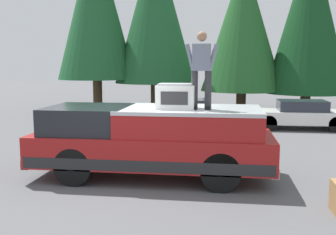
# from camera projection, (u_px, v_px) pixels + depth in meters

# --- Properties ---
(ground_plane) EXTENTS (90.00, 90.00, 0.00)m
(ground_plane) POSITION_uv_depth(u_px,v_px,m) (127.00, 181.00, 9.05)
(ground_plane) COLOR #565659
(pickup_truck) EXTENTS (2.01, 5.54, 1.65)m
(pickup_truck) POSITION_uv_depth(u_px,v_px,m) (153.00, 140.00, 9.25)
(pickup_truck) COLOR maroon
(pickup_truck) RESTS_ON ground
(compressor_unit) EXTENTS (0.65, 0.84, 0.56)m
(compressor_unit) POSITION_uv_depth(u_px,v_px,m) (176.00, 96.00, 8.86)
(compressor_unit) COLOR silver
(compressor_unit) RESTS_ON pickup_truck
(person_on_truck_bed) EXTENTS (0.29, 0.72, 1.69)m
(person_on_truck_bed) POSITION_uv_depth(u_px,v_px,m) (201.00, 68.00, 8.67)
(person_on_truck_bed) COLOR #333338
(person_on_truck_bed) RESTS_ON pickup_truck
(parked_car_white) EXTENTS (1.64, 4.10, 1.16)m
(parked_car_white) POSITION_uv_depth(u_px,v_px,m) (300.00, 115.00, 16.19)
(parked_car_white) COLOR white
(parked_car_white) RESTS_ON ground
(parked_car_black) EXTENTS (1.64, 4.10, 1.16)m
(parked_car_black) POSITION_uv_depth(u_px,v_px,m) (181.00, 113.00, 16.76)
(parked_car_black) COLOR black
(parked_car_black) RESTS_ON ground
(conifer_left) EXTENTS (4.18, 4.18, 8.97)m
(conifer_left) POSITION_uv_depth(u_px,v_px,m) (309.00, 16.00, 20.04)
(conifer_left) COLOR #4C3826
(conifer_left) RESTS_ON ground
(conifer_center_left) EXTENTS (4.30, 4.30, 8.06)m
(conifer_center_left) POSITION_uv_depth(u_px,v_px,m) (243.00, 25.00, 20.74)
(conifer_center_left) COLOR #4C3826
(conifer_center_left) RESTS_ON ground
(conifer_center_right) EXTENTS (4.51, 4.51, 9.57)m
(conifer_center_right) POSITION_uv_depth(u_px,v_px,m) (155.00, 10.00, 21.95)
(conifer_center_right) COLOR #4C3826
(conifer_center_right) RESTS_ON ground
(conifer_right) EXTENTS (4.25, 4.25, 9.87)m
(conifer_right) POSITION_uv_depth(u_px,v_px,m) (96.00, 5.00, 21.68)
(conifer_right) COLOR #4C3826
(conifer_right) RESTS_ON ground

